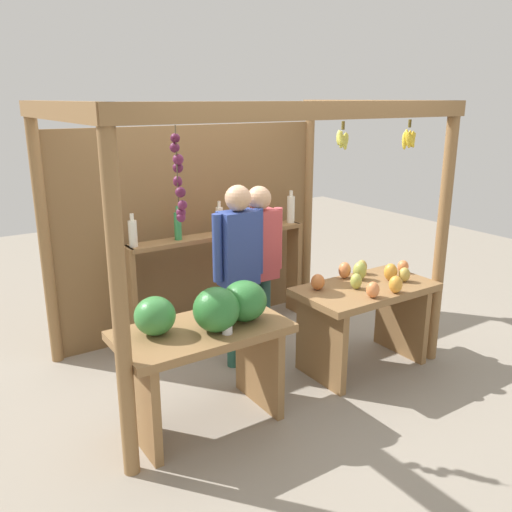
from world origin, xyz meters
name	(u,v)px	position (x,y,z in m)	size (l,w,h in m)	color
ground_plane	(245,358)	(0.00, 0.00, 0.00)	(12.00, 12.00, 0.00)	gray
market_stall	(220,208)	(0.00, 0.40, 1.31)	(2.94, 1.92, 2.24)	olive
fruit_counter_left	(207,334)	(-0.75, -0.69, 0.69)	(1.19, 0.64, 1.05)	olive
fruit_counter_right	(365,305)	(0.79, -0.67, 0.56)	(1.19, 0.65, 0.90)	olive
bottle_shelf_unit	(220,255)	(0.15, 0.68, 0.78)	(1.89, 0.22, 1.34)	olive
vendor_man	(239,261)	(-0.09, -0.06, 0.95)	(0.48, 0.21, 1.58)	#2A5E4E
vendor_woman	(259,257)	(0.16, 0.02, 0.92)	(0.48, 0.21, 1.54)	#274E4A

